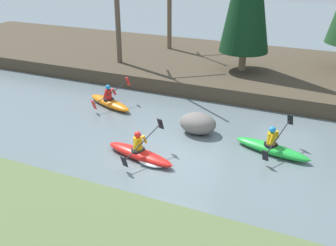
{
  "coord_description": "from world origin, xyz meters",
  "views": [
    {
      "loc": [
        4.76,
        -10.6,
        6.58
      ],
      "look_at": [
        -0.79,
        1.6,
        0.55
      ],
      "focal_mm": 42.0,
      "sensor_mm": 36.0,
      "label": 1
    }
  ],
  "objects": [
    {
      "name": "riverbank_far",
      "position": [
        0.0,
        10.48,
        0.35
      ],
      "size": [
        44.0,
        9.49,
        0.71
      ],
      "color": "#473D2D",
      "rests_on": "ground"
    },
    {
      "name": "kayaker_lead",
      "position": [
        3.07,
        1.86,
        0.22
      ],
      "size": [
        2.78,
        2.05,
        1.2
      ],
      "rotation": [
        0.0,
        0.0,
        -0.23
      ],
      "color": "green",
      "rests_on": "ground"
    },
    {
      "name": "kayaker_trailing",
      "position": [
        -4.44,
        3.3,
        0.22
      ],
      "size": [
        2.73,
        1.99,
        1.2
      ],
      "rotation": [
        0.0,
        0.0,
        -0.37
      ],
      "color": "orange",
      "rests_on": "ground"
    },
    {
      "name": "bare_tree_mid_upstream",
      "position": [
        -5.32,
        11.85,
        3.04
      ],
      "size": [
        2.77,
        2.73,
        4.94
      ],
      "color": "brown",
      "rests_on": "riverbank_far"
    },
    {
      "name": "kayaker_middle",
      "position": [
        -0.85,
        -0.39,
        0.2
      ],
      "size": [
        2.79,
        2.06,
        1.2
      ],
      "rotation": [
        0.0,
        0.0,
        -0.21
      ],
      "color": "red",
      "rests_on": "ground"
    },
    {
      "name": "ground_plane",
      "position": [
        0.0,
        0.0,
        0.0
      ],
      "size": [
        90.0,
        90.0,
        0.0
      ],
      "primitive_type": "plane",
      "color": "slate"
    },
    {
      "name": "boulder_midstream",
      "position": [
        0.13,
        2.35,
        0.4
      ],
      "size": [
        1.42,
        1.12,
        0.81
      ],
      "color": "slate",
      "rests_on": "ground"
    }
  ]
}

